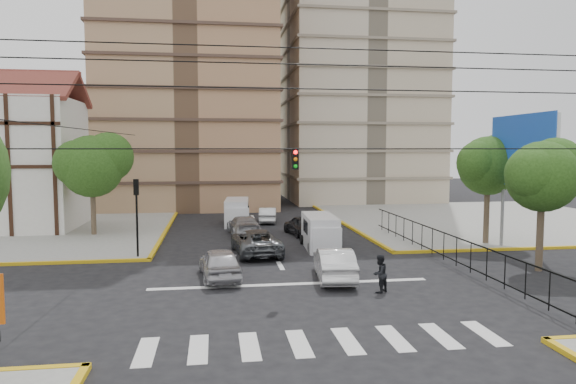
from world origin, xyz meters
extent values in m
plane|color=black|center=(0.00, 0.00, 0.00)|extent=(160.00, 160.00, 0.00)
cube|color=gray|center=(20.00, 20.00, 0.07)|extent=(26.00, 26.00, 0.15)
cube|color=silver|center=(0.00, -6.00, 0.01)|extent=(12.00, 2.40, 0.01)
cube|color=silver|center=(0.00, 1.20, 0.01)|extent=(13.00, 0.40, 0.01)
cube|color=#BEAC8F|center=(14.00, 40.00, 24.00)|extent=(17.00, 16.00, 48.00)
cube|color=silver|center=(-19.00, 20.00, 5.00)|extent=(10.00, 8.00, 10.00)
cube|color=maroon|center=(-19.00, 21.90, 10.90)|extent=(10.80, 4.25, 2.65)
cylinder|color=slate|center=(14.50, 4.00, 2.15)|extent=(0.20, 0.20, 4.00)
cylinder|color=slate|center=(14.50, 8.00, 2.15)|extent=(0.20, 0.20, 4.00)
cube|color=silver|center=(14.50, 6.00, 6.15)|extent=(0.25, 6.00, 4.00)
cube|color=blue|center=(14.30, 6.00, 6.15)|extent=(0.08, 6.20, 4.20)
cylinder|color=#473828|center=(13.00, 2.00, 2.10)|extent=(0.36, 0.36, 4.20)
sphere|color=#204513|center=(13.00, 2.00, 4.84)|extent=(3.60, 3.60, 3.60)
sphere|color=#204513|center=(13.90, 2.30, 5.38)|extent=(2.88, 2.88, 2.88)
sphere|color=#204513|center=(12.28, 1.70, 5.03)|extent=(2.70, 2.70, 2.70)
cylinder|color=#473828|center=(14.00, 9.00, 2.24)|extent=(0.36, 0.36, 4.48)
sphere|color=#204513|center=(14.00, 9.00, 5.16)|extent=(3.80, 3.80, 3.80)
sphere|color=#204513|center=(14.95, 9.30, 5.73)|extent=(3.04, 3.04, 3.04)
sphere|color=#204513|center=(13.24, 8.70, 5.35)|extent=(2.85, 2.85, 2.85)
cylinder|color=#473828|center=(-12.00, 16.00, 2.10)|extent=(0.36, 0.36, 4.20)
sphere|color=#204513|center=(-12.00, 16.00, 5.00)|extent=(4.40, 4.40, 4.40)
sphere|color=#204513|center=(-10.90, 16.30, 5.67)|extent=(3.52, 3.52, 3.52)
sphere|color=#204513|center=(-12.88, 15.70, 5.22)|extent=(3.30, 3.30, 3.30)
cylinder|color=black|center=(-7.80, 7.80, 1.90)|extent=(0.12, 0.12, 3.50)
cube|color=black|center=(-7.80, 7.80, 4.10)|extent=(0.28, 0.22, 0.90)
sphere|color=#FF0C0C|center=(-7.80, 7.80, 4.40)|extent=(0.17, 0.17, 0.17)
cube|color=black|center=(0.00, 0.00, 5.80)|extent=(0.28, 0.22, 0.90)
cylinder|color=black|center=(0.00, -9.00, 6.25)|extent=(18.00, 0.03, 0.03)
cube|color=silver|center=(3.08, 9.47, 1.04)|extent=(2.05, 4.62, 2.08)
cube|color=silver|center=(3.08, 7.65, 0.91)|extent=(1.78, 1.18, 1.45)
cube|color=black|center=(3.08, 7.34, 1.40)|extent=(1.68, 0.19, 0.82)
cylinder|color=black|center=(2.22, 8.02, 0.32)|extent=(0.25, 0.63, 0.63)
cylinder|color=black|center=(3.94, 8.02, 0.32)|extent=(0.25, 0.63, 0.63)
cylinder|color=black|center=(2.22, 10.92, 0.32)|extent=(0.25, 0.63, 0.63)
cylinder|color=black|center=(3.94, 10.92, 0.32)|extent=(0.25, 0.63, 0.63)
cube|color=silver|center=(-1.64, 20.21, 1.06)|extent=(2.18, 4.71, 2.11)
cube|color=silver|center=(-1.64, 18.37, 0.92)|extent=(1.82, 1.23, 1.47)
cube|color=black|center=(-1.64, 18.05, 1.42)|extent=(1.70, 0.23, 0.83)
cylinder|color=black|center=(-2.51, 18.74, 0.32)|extent=(0.25, 0.64, 0.64)
cylinder|color=black|center=(-0.77, 18.74, 0.32)|extent=(0.25, 0.64, 0.64)
cylinder|color=black|center=(-2.51, 21.68, 0.32)|extent=(0.25, 0.64, 0.64)
cylinder|color=black|center=(-0.77, 21.68, 0.32)|extent=(0.25, 0.64, 0.64)
imported|color=#B3B2B7|center=(-3.23, 2.75, 0.76)|extent=(2.23, 4.60, 1.51)
imported|color=white|center=(2.18, 1.74, 0.77)|extent=(2.11, 4.82, 1.54)
imported|color=#55585C|center=(-1.05, 8.18, 0.75)|extent=(2.98, 5.63, 1.51)
imported|color=#A4A4A8|center=(-1.40, 14.95, 0.71)|extent=(2.45, 5.08, 1.43)
imported|color=black|center=(2.80, 14.41, 0.74)|extent=(2.46, 4.56, 1.47)
imported|color=silver|center=(1.00, 21.10, 0.65)|extent=(1.89, 4.10, 1.30)
imported|color=black|center=(3.63, -0.68, 0.83)|extent=(1.03, 0.99, 1.67)
camera|label=1|loc=(-3.44, -21.81, 6.25)|focal=32.00mm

